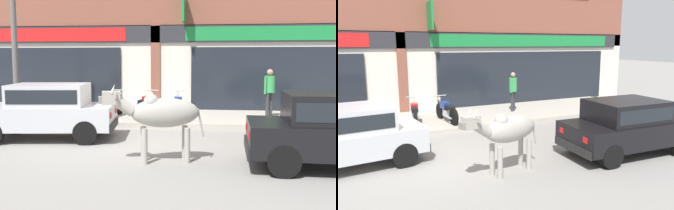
{
  "view_description": "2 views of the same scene",
  "coord_description": "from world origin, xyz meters",
  "views": [
    {
      "loc": [
        2.26,
        -9.4,
        2.11
      ],
      "look_at": [
        1.03,
        1.0,
        0.88
      ],
      "focal_mm": 42.0,
      "sensor_mm": 36.0,
      "label": 1
    },
    {
      "loc": [
        -1.92,
        -7.96,
        2.9
      ],
      "look_at": [
        2.38,
        1.0,
        1.05
      ],
      "focal_mm": 35.0,
      "sensor_mm": 36.0,
      "label": 2
    }
  ],
  "objects": [
    {
      "name": "ground_plane",
      "position": [
        0.0,
        0.0,
        0.0
      ],
      "size": [
        90.0,
        90.0,
        0.0
      ],
      "primitive_type": "plane",
      "color": "gray"
    },
    {
      "name": "sidewalk",
      "position": [
        0.0,
        3.94,
        0.09
      ],
      "size": [
        19.0,
        3.48,
        0.17
      ],
      "primitive_type": "cube",
      "color": "#A8A093",
      "rests_on": "ground"
    },
    {
      "name": "cow",
      "position": [
        1.18,
        -1.58,
        1.01
      ],
      "size": [
        2.11,
        0.9,
        1.61
      ],
      "color": "#9E998E",
      "rests_on": "ground"
    },
    {
      "name": "car_0",
      "position": [
        -2.07,
        0.37,
        0.81
      ],
      "size": [
        3.75,
        2.03,
        1.46
      ],
      "color": "black",
      "rests_on": "ground"
    },
    {
      "name": "motorcycle_0",
      "position": [
        -1.11,
        3.35,
        0.56
      ],
      "size": [
        0.57,
        1.81,
        0.88
      ],
      "color": "black",
      "rests_on": "sidewalk"
    },
    {
      "name": "motorcycle_1",
      "position": [
        0.01,
        3.38,
        0.56
      ],
      "size": [
        0.57,
        1.81,
        0.88
      ],
      "color": "black",
      "rests_on": "sidewalk"
    },
    {
      "name": "motorcycle_2",
      "position": [
        1.1,
        3.26,
        0.56
      ],
      "size": [
        0.52,
        1.81,
        0.88
      ],
      "color": "black",
      "rests_on": "sidewalk"
    },
    {
      "name": "pedestrian",
      "position": [
        4.09,
        3.9,
        1.16
      ],
      "size": [
        0.39,
        0.36,
        1.6
      ],
      "color": "#2D2D33",
      "rests_on": "sidewalk"
    },
    {
      "name": "utility_pole",
      "position": [
        -4.04,
        2.5,
        3.14
      ],
      "size": [
        0.18,
        0.18,
        5.94
      ],
      "primitive_type": "cylinder",
      "color": "#595651",
      "rests_on": "sidewalk"
    }
  ]
}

